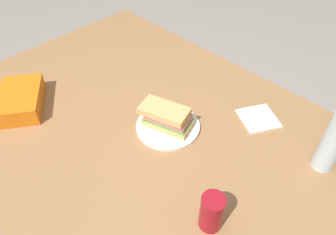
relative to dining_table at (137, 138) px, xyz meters
name	(u,v)px	position (x,y,z in m)	size (l,w,h in m)	color
ground_plane	(145,224)	(0.00, 0.00, -0.68)	(8.00, 8.00, 0.00)	gray
dining_table	(137,138)	(0.00, 0.00, 0.00)	(1.50, 1.15, 0.77)	#9E7047
paper_plate	(168,126)	(-0.10, -0.07, 0.09)	(0.23, 0.23, 0.01)	white
sandwich	(167,117)	(-0.10, -0.07, 0.14)	(0.20, 0.15, 0.08)	#DBB26B
soda_can_red	(212,212)	(-0.45, 0.11, 0.15)	(0.07, 0.07, 0.12)	maroon
chip_bag	(21,100)	(0.38, 0.25, 0.12)	(0.23, 0.15, 0.07)	orange
water_bottle_tall	(334,141)	(-0.58, -0.30, 0.20)	(0.07, 0.07, 0.25)	silver
paper_napkin	(258,118)	(-0.31, -0.34, 0.09)	(0.13, 0.13, 0.01)	white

